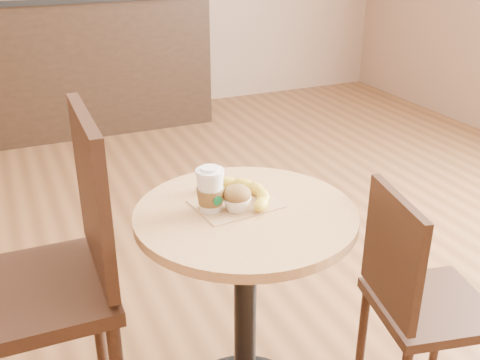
{
  "coord_description": "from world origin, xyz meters",
  "views": [
    {
      "loc": [
        -0.48,
        -1.29,
        1.5
      ],
      "look_at": [
        0.11,
        0.04,
        0.83
      ],
      "focal_mm": 42.0,
      "sensor_mm": 36.0,
      "label": 1
    }
  ],
  "objects_px": {
    "coffee_cup": "(210,191)",
    "banana": "(239,193)",
    "chair_right": "(416,297)",
    "muffin": "(237,198)",
    "cafe_table": "(245,281)",
    "chair_left": "(55,271)"
  },
  "relations": [
    {
      "from": "coffee_cup",
      "to": "banana",
      "type": "relative_size",
      "value": 0.53
    },
    {
      "from": "chair_right",
      "to": "banana",
      "type": "height_order",
      "value": "chair_right"
    },
    {
      "from": "cafe_table",
      "to": "chair_left",
      "type": "xyz_separation_m",
      "value": [
        -0.53,
        0.19,
        0.06
      ]
    },
    {
      "from": "cafe_table",
      "to": "banana",
      "type": "xyz_separation_m",
      "value": [
        0.01,
        0.07,
        0.26
      ]
    },
    {
      "from": "cafe_table",
      "to": "chair_left",
      "type": "height_order",
      "value": "chair_left"
    },
    {
      "from": "chair_left",
      "to": "coffee_cup",
      "type": "height_order",
      "value": "chair_left"
    },
    {
      "from": "cafe_table",
      "to": "muffin",
      "type": "xyz_separation_m",
      "value": [
        -0.02,
        0.01,
        0.28
      ]
    },
    {
      "from": "chair_right",
      "to": "coffee_cup",
      "type": "height_order",
      "value": "coffee_cup"
    },
    {
      "from": "cafe_table",
      "to": "chair_right",
      "type": "xyz_separation_m",
      "value": [
        0.5,
        -0.2,
        -0.07
      ]
    },
    {
      "from": "cafe_table",
      "to": "chair_left",
      "type": "bearing_deg",
      "value": 160.26
    },
    {
      "from": "muffin",
      "to": "coffee_cup",
      "type": "bearing_deg",
      "value": 159.03
    },
    {
      "from": "banana",
      "to": "cafe_table",
      "type": "bearing_deg",
      "value": -119.35
    },
    {
      "from": "cafe_table",
      "to": "coffee_cup",
      "type": "height_order",
      "value": "coffee_cup"
    },
    {
      "from": "cafe_table",
      "to": "coffee_cup",
      "type": "distance_m",
      "value": 0.32
    },
    {
      "from": "banana",
      "to": "chair_left",
      "type": "bearing_deg",
      "value": 148.11
    },
    {
      "from": "cafe_table",
      "to": "muffin",
      "type": "bearing_deg",
      "value": 145.49
    },
    {
      "from": "chair_right",
      "to": "muffin",
      "type": "height_order",
      "value": "muffin"
    },
    {
      "from": "banana",
      "to": "muffin",
      "type": "bearing_deg",
      "value": -139.44
    },
    {
      "from": "chair_left",
      "to": "muffin",
      "type": "bearing_deg",
      "value": 71.98
    },
    {
      "from": "cafe_table",
      "to": "banana",
      "type": "height_order",
      "value": "banana"
    },
    {
      "from": "cafe_table",
      "to": "chair_right",
      "type": "height_order",
      "value": "chair_right"
    },
    {
      "from": "coffee_cup",
      "to": "banana",
      "type": "bearing_deg",
      "value": 7.13
    }
  ]
}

